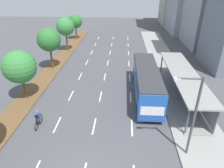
% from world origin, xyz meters
% --- Properties ---
extents(median_strip, '(2.60, 52.00, 0.12)m').
position_xyz_m(median_strip, '(-8.30, 20.00, 0.06)').
color(median_strip, brown).
rests_on(median_strip, ground).
extents(sidewalk_right, '(4.50, 52.00, 0.15)m').
position_xyz_m(sidewalk_right, '(9.25, 20.00, 0.07)').
color(sidewalk_right, gray).
rests_on(sidewalk_right, ground).
extents(lane_divider_left, '(0.14, 45.69, 0.01)m').
position_xyz_m(lane_divider_left, '(-3.50, 17.35, 0.00)').
color(lane_divider_left, white).
rests_on(lane_divider_left, ground).
extents(lane_divider_center, '(0.14, 45.69, 0.01)m').
position_xyz_m(lane_divider_center, '(0.00, 17.35, 0.00)').
color(lane_divider_center, white).
rests_on(lane_divider_center, ground).
extents(lane_divider_right, '(0.14, 45.69, 0.01)m').
position_xyz_m(lane_divider_right, '(3.50, 17.35, 0.00)').
color(lane_divider_right, white).
rests_on(lane_divider_right, ground).
extents(bus_shelter, '(2.90, 14.33, 2.86)m').
position_xyz_m(bus_shelter, '(9.53, 12.50, 1.86)').
color(bus_shelter, gray).
rests_on(bus_shelter, sidewalk_right).
extents(bus, '(2.54, 11.29, 3.37)m').
position_xyz_m(bus, '(5.25, 12.48, 2.07)').
color(bus, '#2356B2').
rests_on(bus, ground).
extents(cyclist, '(0.46, 1.82, 1.71)m').
position_xyz_m(cyclist, '(-5.11, 6.25, 0.79)').
color(cyclist, black).
rests_on(cyclist, ground).
extents(median_tree_second, '(3.55, 3.55, 5.56)m').
position_xyz_m(median_tree_second, '(-8.46, 10.96, 3.89)').
color(median_tree_second, brown).
rests_on(median_tree_second, median_strip).
extents(median_tree_third, '(3.40, 3.40, 6.10)m').
position_xyz_m(median_tree_third, '(-8.24, 19.81, 4.50)').
color(median_tree_third, brown).
rests_on(median_tree_third, median_strip).
extents(median_tree_fourth, '(3.27, 3.27, 6.14)m').
position_xyz_m(median_tree_fourth, '(-8.22, 28.66, 4.60)').
color(median_tree_fourth, brown).
rests_on(median_tree_fourth, median_strip).
extents(median_tree_fifth, '(3.05, 3.05, 5.48)m').
position_xyz_m(median_tree_fifth, '(-8.41, 37.50, 4.06)').
color(median_tree_fifth, brown).
rests_on(median_tree_fifth, median_strip).
extents(streetlight, '(1.91, 0.24, 6.50)m').
position_xyz_m(streetlight, '(7.42, 3.57, 3.89)').
color(streetlight, '#4C4C51').
rests_on(streetlight, sidewalk_right).
extents(building_mid_right, '(6.33, 13.82, 17.06)m').
position_xyz_m(building_mid_right, '(18.62, 35.57, 8.53)').
color(building_mid_right, '#8E939E').
rests_on(building_mid_right, ground).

